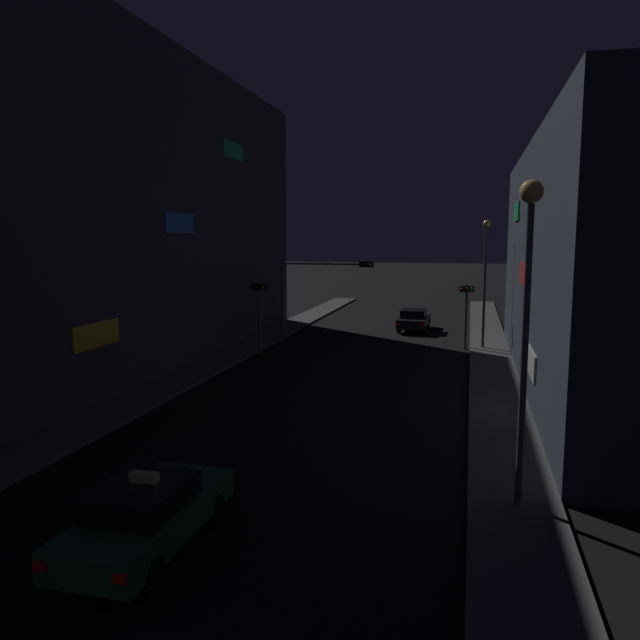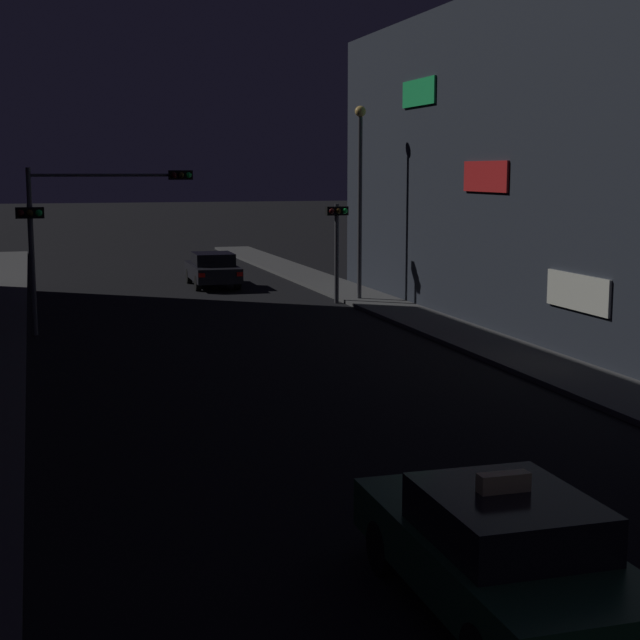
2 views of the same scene
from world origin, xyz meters
name	(u,v)px [view 1 (image 1 of 2)]	position (x,y,z in m)	size (l,w,h in m)	color
sidewalk_left	(232,354)	(-6.58, 28.38, 0.06)	(2.11, 60.76, 0.13)	#4C4C4C
sidewalk_right	(492,367)	(6.58, 28.38, 0.06)	(2.11, 60.76, 0.13)	#4C4C4C
building_facade_left	(87,211)	(-12.34, 24.84, 7.38)	(9.49, 34.20, 14.76)	#3D3842
building_facade_right	(624,265)	(11.52, 26.07, 5.00)	(7.85, 26.09, 10.01)	#282D38
taxi	(147,514)	(-0.61, 8.94, 0.74)	(1.85, 4.47, 1.62)	#1E512D
far_car	(414,320)	(1.89, 39.53, 0.73)	(1.93, 4.50, 1.42)	black
traffic_light_overhead	(319,281)	(-3.06, 33.21, 3.61)	(5.45, 0.41, 4.87)	#47474C
traffic_light_left_kerb	(259,303)	(-5.28, 29.12, 2.73)	(0.80, 0.42, 3.82)	#47474C
traffic_light_right_kerb	(467,303)	(5.28, 33.16, 2.59)	(0.80, 0.41, 3.60)	#47474C
street_lamp_near_block	(527,288)	(6.64, 12.61, 5.06)	(0.51, 0.51, 7.24)	#47474C
street_lamp_far_block	(485,270)	(6.21, 33.36, 4.37)	(0.40, 0.40, 6.94)	#47474C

